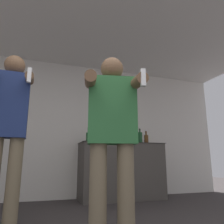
{
  "coord_description": "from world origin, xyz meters",
  "views": [
    {
      "loc": [
        -0.25,
        -1.05,
        0.66
      ],
      "look_at": [
        0.36,
        0.78,
        1.09
      ],
      "focal_mm": 35.0,
      "sensor_mm": 36.0,
      "label": 1
    }
  ],
  "objects_px": {
    "bottle_clear_vodka": "(104,138)",
    "bottle_tall_gin": "(131,138)",
    "bottle_green_wine": "(88,137)",
    "bottle_red_label": "(146,139)",
    "person_woman_foreground": "(112,131)",
    "person_man_side": "(8,126)",
    "bottle_brown_liquor": "(140,138)"
  },
  "relations": [
    {
      "from": "bottle_brown_liquor",
      "to": "person_man_side",
      "type": "height_order",
      "value": "person_man_side"
    },
    {
      "from": "bottle_green_wine",
      "to": "bottle_brown_liquor",
      "type": "distance_m",
      "value": 1.01
    },
    {
      "from": "bottle_red_label",
      "to": "person_woman_foreground",
      "type": "distance_m",
      "value": 2.42
    },
    {
      "from": "bottle_clear_vodka",
      "to": "bottle_red_label",
      "type": "height_order",
      "value": "bottle_red_label"
    },
    {
      "from": "bottle_green_wine",
      "to": "bottle_tall_gin",
      "type": "height_order",
      "value": "bottle_tall_gin"
    },
    {
      "from": "bottle_tall_gin",
      "to": "person_woman_foreground",
      "type": "xyz_separation_m",
      "value": [
        -1.03,
        -2.0,
        -0.18
      ]
    },
    {
      "from": "bottle_clear_vodka",
      "to": "bottle_red_label",
      "type": "xyz_separation_m",
      "value": [
        0.85,
        0.0,
        0.02
      ]
    },
    {
      "from": "bottle_green_wine",
      "to": "bottle_tall_gin",
      "type": "bearing_deg",
      "value": 0.0
    },
    {
      "from": "bottle_green_wine",
      "to": "bottle_clear_vodka",
      "type": "bearing_deg",
      "value": -0.0
    },
    {
      "from": "bottle_red_label",
      "to": "bottle_green_wine",
      "type": "bearing_deg",
      "value": 180.0
    },
    {
      "from": "person_woman_foreground",
      "to": "person_man_side",
      "type": "relative_size",
      "value": 0.93
    },
    {
      "from": "bottle_green_wine",
      "to": "person_man_side",
      "type": "distance_m",
      "value": 1.85
    },
    {
      "from": "bottle_clear_vodka",
      "to": "bottle_red_label",
      "type": "distance_m",
      "value": 0.85
    },
    {
      "from": "bottle_clear_vodka",
      "to": "person_woman_foreground",
      "type": "bearing_deg",
      "value": -104.37
    },
    {
      "from": "person_woman_foreground",
      "to": "person_man_side",
      "type": "xyz_separation_m",
      "value": [
        -0.91,
        0.53,
        0.08
      ]
    },
    {
      "from": "bottle_green_wine",
      "to": "person_man_side",
      "type": "relative_size",
      "value": 0.15
    },
    {
      "from": "bottle_clear_vodka",
      "to": "person_man_side",
      "type": "bearing_deg",
      "value": -133.92
    },
    {
      "from": "bottle_clear_vodka",
      "to": "person_man_side",
      "type": "height_order",
      "value": "person_man_side"
    },
    {
      "from": "bottle_brown_liquor",
      "to": "bottle_red_label",
      "type": "relative_size",
      "value": 1.08
    },
    {
      "from": "bottle_clear_vodka",
      "to": "bottle_brown_liquor",
      "type": "bearing_deg",
      "value": 0.0
    },
    {
      "from": "bottle_red_label",
      "to": "person_man_side",
      "type": "bearing_deg",
      "value": -146.96
    },
    {
      "from": "bottle_green_wine",
      "to": "bottle_clear_vodka",
      "type": "distance_m",
      "value": 0.3
    },
    {
      "from": "bottle_clear_vodka",
      "to": "bottle_tall_gin",
      "type": "relative_size",
      "value": 0.79
    },
    {
      "from": "bottle_green_wine",
      "to": "bottle_red_label",
      "type": "xyz_separation_m",
      "value": [
        1.15,
        0.0,
        0.01
      ]
    },
    {
      "from": "bottle_tall_gin",
      "to": "bottle_green_wine",
      "type": "bearing_deg",
      "value": 180.0
    },
    {
      "from": "bottle_brown_liquor",
      "to": "bottle_red_label",
      "type": "xyz_separation_m",
      "value": [
        0.13,
        0.0,
        -0.01
      ]
    },
    {
      "from": "bottle_brown_liquor",
      "to": "person_man_side",
      "type": "relative_size",
      "value": 0.17
    },
    {
      "from": "bottle_tall_gin",
      "to": "person_woman_foreground",
      "type": "relative_size",
      "value": 0.18
    },
    {
      "from": "bottle_clear_vodka",
      "to": "person_man_side",
      "type": "relative_size",
      "value": 0.14
    },
    {
      "from": "bottle_green_wine",
      "to": "bottle_brown_liquor",
      "type": "xyz_separation_m",
      "value": [
        1.01,
        -0.0,
        0.02
      ]
    },
    {
      "from": "bottle_green_wine",
      "to": "bottle_tall_gin",
      "type": "xyz_separation_m",
      "value": [
        0.82,
        0.0,
        0.01
      ]
    },
    {
      "from": "bottle_brown_liquor",
      "to": "bottle_clear_vodka",
      "type": "height_order",
      "value": "bottle_brown_liquor"
    }
  ]
}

